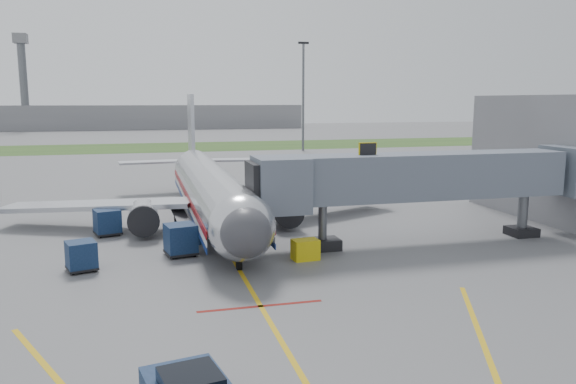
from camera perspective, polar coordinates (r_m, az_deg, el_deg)
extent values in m
plane|color=#565659|center=(30.67, -4.36, -8.93)|extent=(400.00, 400.00, 0.00)
cube|color=#2D4C1E|center=(119.18, -12.19, 4.48)|extent=(300.00, 25.00, 0.01)
cube|color=gold|center=(28.81, -3.63, -10.13)|extent=(0.25, 50.00, 0.01)
cube|color=maroon|center=(26.96, -2.80, -11.51)|extent=(6.00, 0.25, 0.01)
cylinder|color=silver|center=(44.51, -7.88, 0.32)|extent=(3.80, 28.00, 3.80)
sphere|color=silver|center=(30.90, -4.75, -3.60)|extent=(3.80, 3.80, 3.80)
sphere|color=#38383D|center=(29.65, -4.32, -4.14)|extent=(2.74, 2.74, 2.74)
cube|color=black|center=(30.39, -4.64, -2.75)|extent=(2.20, 1.20, 0.55)
cone|color=silver|center=(60.79, -9.75, 2.66)|extent=(3.80, 5.00, 3.80)
cube|color=#B7BAC1|center=(59.97, -9.81, 6.41)|extent=(0.35, 4.20, 7.00)
cube|color=#B7BAC1|center=(44.50, -18.78, -1.27)|extent=(15.10, 8.59, 1.13)
cube|color=#B7BAC1|center=(46.41, 2.62, -0.36)|extent=(15.10, 8.59, 1.13)
cylinder|color=silver|center=(41.50, -14.48, -2.44)|extent=(2.10, 3.60, 2.10)
cylinder|color=silver|center=(42.77, -0.42, -1.80)|extent=(2.10, 3.60, 2.10)
cube|color=maroon|center=(44.83, -5.43, -0.02)|extent=(0.05, 28.00, 0.45)
cube|color=navy|center=(44.99, -5.41, -1.16)|extent=(0.05, 28.00, 0.35)
cylinder|color=black|center=(32.46, -5.00, -7.35)|extent=(0.28, 0.70, 0.70)
cylinder|color=black|center=(45.18, -11.17, -2.54)|extent=(0.50, 1.00, 1.00)
cylinder|color=black|center=(45.77, -4.65, -2.24)|extent=(0.50, 1.00, 1.00)
cube|color=slate|center=(38.57, 13.51, 1.62)|extent=(20.00, 3.00, 3.00)
cube|color=slate|center=(35.08, -0.77, 0.81)|extent=(3.20, 3.60, 3.40)
cube|color=black|center=(34.81, -2.69, 0.73)|extent=(1.60, 3.00, 2.80)
cube|color=gold|center=(36.66, 8.08, 4.23)|extent=(1.20, 0.15, 1.00)
cylinder|color=#595B60|center=(36.37, 3.53, -3.47)|extent=(0.56, 0.56, 3.10)
cube|color=black|center=(36.65, 3.51, -5.30)|extent=(2.20, 1.60, 0.70)
cylinder|color=#595B60|center=(43.38, 22.73, -2.10)|extent=(0.70, 0.70, 3.10)
cube|color=black|center=(43.62, 22.63, -3.71)|extent=(1.80, 1.80, 0.60)
cube|color=slate|center=(45.46, 26.99, 2.00)|extent=(3.00, 4.00, 3.40)
cylinder|color=#595B60|center=(107.97, 1.56, 9.51)|extent=(0.44, 0.44, 20.00)
cube|color=black|center=(108.49, 1.58, 14.91)|extent=(2.00, 0.40, 0.40)
cube|color=slate|center=(198.82, -16.20, 7.32)|extent=(120.00, 14.00, 8.00)
cylinder|color=#595B60|center=(196.84, -25.26, 9.71)|extent=(2.40, 2.40, 28.00)
cube|color=slate|center=(197.70, -25.55, 13.90)|extent=(4.00, 4.00, 3.00)
cube|color=black|center=(17.83, -9.87, -18.41)|extent=(1.99, 1.99, 0.53)
cylinder|color=black|center=(19.66, -8.15, -18.55)|extent=(0.39, 0.88, 0.85)
cube|color=#0D1F3A|center=(35.65, -10.86, -4.65)|extent=(2.09, 2.09, 1.78)
cube|color=black|center=(35.87, -10.81, -6.02)|extent=(2.16, 2.16, 0.14)
cylinder|color=black|center=(35.08, -11.60, -6.47)|extent=(0.31, 0.36, 0.32)
cylinder|color=black|center=(35.42, -9.44, -6.25)|extent=(0.31, 0.36, 0.32)
cylinder|color=black|center=(36.37, -12.15, -5.92)|extent=(0.31, 0.36, 0.32)
cylinder|color=black|center=(36.70, -10.05, -5.72)|extent=(0.31, 0.36, 0.32)
cube|color=#0D1F3A|center=(42.27, -17.89, -2.83)|extent=(2.08, 2.08, 1.68)
cube|color=black|center=(42.45, -17.83, -3.93)|extent=(2.15, 2.15, 0.13)
cylinder|color=black|center=(41.70, -18.50, -4.26)|extent=(0.31, 0.36, 0.30)
cylinder|color=black|center=(41.98, -16.76, -4.08)|extent=(0.31, 0.36, 0.30)
cylinder|color=black|center=(42.95, -18.87, -3.89)|extent=(0.31, 0.36, 0.30)
cylinder|color=black|center=(43.22, -17.18, -3.72)|extent=(0.31, 0.36, 0.30)
cube|color=#0D1F3A|center=(34.03, -20.26, -6.00)|extent=(1.91, 1.91, 1.53)
cube|color=black|center=(34.23, -20.19, -7.23)|extent=(1.97, 1.97, 0.12)
cylinder|color=black|center=(33.58, -20.98, -7.66)|extent=(0.29, 0.33, 0.28)
cylinder|color=black|center=(33.79, -18.99, -7.44)|extent=(0.29, 0.33, 0.28)
cylinder|color=black|center=(34.71, -21.35, -7.14)|extent=(0.29, 0.33, 0.28)
cylinder|color=black|center=(34.91, -19.42, -6.93)|extent=(0.29, 0.33, 0.28)
cube|color=#0D1F3A|center=(39.61, -10.49, -4.19)|extent=(1.96, 3.75, 0.89)
cube|color=black|center=(39.88, -10.70, -2.72)|extent=(1.54, 4.09, 1.40)
cylinder|color=black|center=(38.32, -10.75, -4.92)|extent=(0.31, 0.58, 0.56)
cylinder|color=black|center=(38.55, -9.31, -4.79)|extent=(0.31, 0.58, 0.56)
cylinder|color=black|center=(40.77, -11.60, -4.08)|extent=(0.31, 0.58, 0.56)
cylinder|color=black|center=(40.98, -10.24, -3.97)|extent=(0.31, 0.58, 0.56)
cube|color=gold|center=(34.23, 1.78, -5.87)|extent=(1.66, 1.20, 1.25)
cylinder|color=black|center=(34.17, 0.96, -6.71)|extent=(0.24, 0.33, 0.31)
cylinder|color=black|center=(34.55, 2.58, -6.54)|extent=(0.24, 0.33, 0.31)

